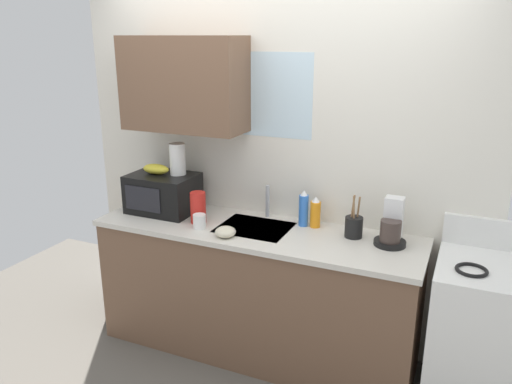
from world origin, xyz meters
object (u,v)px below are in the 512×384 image
dish_soap_bottle_blue (304,209)px  small_bowl (225,232)px  stove_range (485,338)px  mug_white (199,221)px  microwave (163,193)px  dish_soap_bottle_orange (315,213)px  cereal_canister (198,208)px  utensil_crock (354,226)px  banana_bunch (156,169)px  coffee_maker (392,227)px  paper_towel_roll (178,159)px

dish_soap_bottle_blue → small_bowl: (-0.38, -0.38, -0.08)m
stove_range → mug_white: stove_range is taller
microwave → mug_white: microwave is taller
dish_soap_bottle_orange → cereal_canister: (-0.74, -0.24, 0.01)m
cereal_canister → utensil_crock: utensil_crock is taller
dish_soap_bottle_blue → utensil_crock: size_ratio=0.89×
banana_bunch → coffee_maker: (1.63, 0.06, -0.20)m
cereal_canister → utensil_crock: bearing=9.5°
banana_bunch → cereal_canister: bearing=-14.4°
stove_range → paper_towel_roll: (-2.06, 0.10, 0.82)m
paper_towel_roll → small_bowl: (0.52, -0.30, -0.35)m
dish_soap_bottle_orange → cereal_canister: size_ratio=0.98×
microwave → small_bowl: size_ratio=3.54×
cereal_canister → microwave: bearing=163.9°
dish_soap_bottle_blue → cereal_canister: dish_soap_bottle_blue is taller
dish_soap_bottle_blue → dish_soap_bottle_orange: 0.08m
microwave → banana_bunch: size_ratio=2.30×
banana_bunch → utensil_crock: bearing=2.9°
stove_range → utensil_crock: (-0.81, 0.12, 0.51)m
stove_range → dish_soap_bottle_orange: bearing=170.3°
paper_towel_roll → small_bowl: 0.69m
utensil_crock → small_bowl: size_ratio=2.11×
stove_range → dish_soap_bottle_blue: bearing=171.3°
dish_soap_bottle_blue → dish_soap_bottle_orange: bearing=6.1°
cereal_canister → mug_white: cereal_canister is taller
utensil_crock → dish_soap_bottle_blue: bearing=170.1°
utensil_crock → mug_white: bearing=-164.7°
utensil_crock → small_bowl: 0.80m
stove_range → microwave: microwave is taller
banana_bunch → coffee_maker: 1.64m
microwave → dish_soap_bottle_orange: size_ratio=2.22×
cereal_canister → utensil_crock: (1.01, 0.17, -0.03)m
cereal_canister → small_bowl: (0.28, -0.15, -0.07)m
stove_range → mug_white: bearing=-175.3°
stove_range → cereal_canister: 1.90m
coffee_maker → small_bowl: bearing=-162.2°
microwave → paper_towel_roll: bearing=27.2°
banana_bunch → dish_soap_bottle_orange: 1.16m
coffee_maker → mug_white: 1.21m
dish_soap_bottle_blue → small_bowl: size_ratio=1.87×
coffee_maker → dish_soap_bottle_orange: coffee_maker is taller
stove_range → utensil_crock: bearing=171.8°
stove_range → mug_white: size_ratio=11.37×
dish_soap_bottle_orange → utensil_crock: (0.27, -0.07, -0.03)m
dish_soap_bottle_blue → utensil_crock: 0.36m
stove_range → dish_soap_bottle_blue: size_ratio=4.43×
coffee_maker → small_bowl: 1.01m
utensil_crock → stove_range: bearing=-8.2°
microwave → dish_soap_bottle_blue: size_ratio=1.89×
mug_white → dish_soap_bottle_orange: bearing=25.9°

